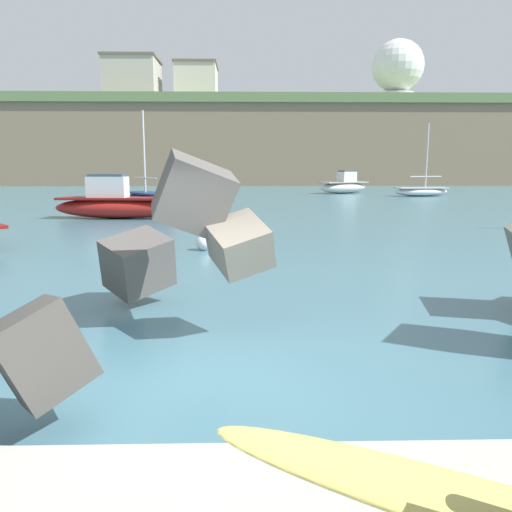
{
  "coord_description": "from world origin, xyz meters",
  "views": [
    {
      "loc": [
        0.56,
        -5.78,
        2.48
      ],
      "look_at": [
        0.71,
        0.5,
        1.4
      ],
      "focal_mm": 36.79,
      "sensor_mm": 36.0,
      "label": 1
    }
  ],
  "objects_px": {
    "boat_mid_right": "(344,186)",
    "boat_near_centre": "(116,204)",
    "boat_near_left": "(421,191)",
    "radar_dome": "(398,70)",
    "mooring_buoy_inner": "(203,243)",
    "station_building_central": "(133,80)",
    "boat_near_right": "(196,186)",
    "station_building_west": "(197,85)",
    "boat_mid_centre": "(148,198)"
  },
  "relations": [
    {
      "from": "boat_mid_right",
      "to": "radar_dome",
      "type": "xyz_separation_m",
      "value": [
        14.81,
        35.96,
        16.52
      ]
    },
    {
      "from": "boat_near_centre",
      "to": "boat_mid_centre",
      "type": "relative_size",
      "value": 1.06
    },
    {
      "from": "boat_mid_right",
      "to": "boat_near_left",
      "type": "bearing_deg",
      "value": -39.87
    },
    {
      "from": "boat_near_left",
      "to": "boat_mid_centre",
      "type": "xyz_separation_m",
      "value": [
        -20.87,
        -10.42,
        0.05
      ]
    },
    {
      "from": "boat_near_centre",
      "to": "boat_mid_right",
      "type": "bearing_deg",
      "value": 56.33
    },
    {
      "from": "boat_near_left",
      "to": "station_building_west",
      "type": "height_order",
      "value": "station_building_west"
    },
    {
      "from": "boat_near_right",
      "to": "boat_mid_right",
      "type": "distance_m",
      "value": 13.5
    },
    {
      "from": "radar_dome",
      "to": "station_building_west",
      "type": "height_order",
      "value": "radar_dome"
    },
    {
      "from": "boat_near_left",
      "to": "boat_near_right",
      "type": "bearing_deg",
      "value": 167.49
    },
    {
      "from": "boat_near_left",
      "to": "boat_near_right",
      "type": "relative_size",
      "value": 1.08
    },
    {
      "from": "station_building_west",
      "to": "boat_mid_right",
      "type": "bearing_deg",
      "value": -64.1
    },
    {
      "from": "boat_near_left",
      "to": "mooring_buoy_inner",
      "type": "height_order",
      "value": "boat_near_left"
    },
    {
      "from": "station_building_west",
      "to": "boat_mid_centre",
      "type": "bearing_deg",
      "value": -88.99
    },
    {
      "from": "boat_mid_centre",
      "to": "station_building_west",
      "type": "xyz_separation_m",
      "value": [
        -0.85,
        48.27,
        13.96
      ]
    },
    {
      "from": "mooring_buoy_inner",
      "to": "radar_dome",
      "type": "relative_size",
      "value": 0.04
    },
    {
      "from": "mooring_buoy_inner",
      "to": "radar_dome",
      "type": "bearing_deg",
      "value": 69.81
    },
    {
      "from": "boat_mid_right",
      "to": "mooring_buoy_inner",
      "type": "distance_m",
      "value": 34.5
    },
    {
      "from": "station_building_west",
      "to": "station_building_central",
      "type": "relative_size",
      "value": 0.98
    },
    {
      "from": "boat_near_right",
      "to": "mooring_buoy_inner",
      "type": "bearing_deg",
      "value": -84.72
    },
    {
      "from": "station_building_central",
      "to": "boat_near_centre",
      "type": "bearing_deg",
      "value": -79.78
    },
    {
      "from": "boat_near_centre",
      "to": "station_building_central",
      "type": "relative_size",
      "value": 0.76
    },
    {
      "from": "boat_near_left",
      "to": "radar_dome",
      "type": "bearing_deg",
      "value": 77.26
    },
    {
      "from": "boat_near_right",
      "to": "station_building_west",
      "type": "xyz_separation_m",
      "value": [
        -2.61,
        33.62,
        13.71
      ]
    },
    {
      "from": "boat_near_centre",
      "to": "boat_mid_centre",
      "type": "xyz_separation_m",
      "value": [
        0.11,
        7.95,
        -0.2
      ]
    },
    {
      "from": "station_building_west",
      "to": "station_building_central",
      "type": "xyz_separation_m",
      "value": [
        -8.8,
        -3.25,
        0.11
      ]
    },
    {
      "from": "boat_mid_centre",
      "to": "boat_near_right",
      "type": "bearing_deg",
      "value": 83.17
    },
    {
      "from": "boat_near_right",
      "to": "station_building_west",
      "type": "relative_size",
      "value": 0.68
    },
    {
      "from": "radar_dome",
      "to": "boat_near_centre",
      "type": "bearing_deg",
      "value": -117.08
    },
    {
      "from": "station_building_central",
      "to": "boat_near_right",
      "type": "bearing_deg",
      "value": -69.4
    },
    {
      "from": "boat_near_left",
      "to": "radar_dome",
      "type": "xyz_separation_m",
      "value": [
        9.19,
        40.65,
        16.79
      ]
    },
    {
      "from": "boat_near_centre",
      "to": "mooring_buoy_inner",
      "type": "height_order",
      "value": "boat_near_centre"
    },
    {
      "from": "boat_near_centre",
      "to": "boat_near_right",
      "type": "height_order",
      "value": "boat_near_right"
    },
    {
      "from": "boat_mid_right",
      "to": "boat_near_centre",
      "type": "bearing_deg",
      "value": -123.67
    },
    {
      "from": "boat_mid_centre",
      "to": "boat_mid_right",
      "type": "height_order",
      "value": "boat_mid_centre"
    },
    {
      "from": "boat_near_centre",
      "to": "boat_mid_right",
      "type": "distance_m",
      "value": 27.71
    },
    {
      "from": "mooring_buoy_inner",
      "to": "station_building_west",
      "type": "distance_m",
      "value": 67.77
    },
    {
      "from": "boat_near_right",
      "to": "boat_mid_centre",
      "type": "xyz_separation_m",
      "value": [
        -1.76,
        -14.66,
        -0.25
      ]
    },
    {
      "from": "boat_near_centre",
      "to": "boat_mid_right",
      "type": "relative_size",
      "value": 1.17
    },
    {
      "from": "boat_mid_right",
      "to": "mooring_buoy_inner",
      "type": "xyz_separation_m",
      "value": [
        -10.5,
        -32.85,
        -0.48
      ]
    },
    {
      "from": "boat_near_left",
      "to": "boat_near_centre",
      "type": "xyz_separation_m",
      "value": [
        -20.98,
        -18.36,
        0.25
      ]
    },
    {
      "from": "boat_near_left",
      "to": "mooring_buoy_inner",
      "type": "distance_m",
      "value": 32.45
    },
    {
      "from": "boat_near_centre",
      "to": "radar_dome",
      "type": "bearing_deg",
      "value": 62.92
    },
    {
      "from": "boat_near_right",
      "to": "mooring_buoy_inner",
      "type": "distance_m",
      "value": 32.55
    },
    {
      "from": "boat_near_left",
      "to": "boat_mid_right",
      "type": "height_order",
      "value": "boat_near_left"
    },
    {
      "from": "boat_near_right",
      "to": "radar_dome",
      "type": "relative_size",
      "value": 0.53
    },
    {
      "from": "boat_near_centre",
      "to": "radar_dome",
      "type": "height_order",
      "value": "radar_dome"
    },
    {
      "from": "mooring_buoy_inner",
      "to": "station_building_west",
      "type": "bearing_deg",
      "value": 94.85
    },
    {
      "from": "boat_near_centre",
      "to": "station_building_central",
      "type": "xyz_separation_m",
      "value": [
        -9.55,
        52.97,
        13.86
      ]
    },
    {
      "from": "mooring_buoy_inner",
      "to": "boat_near_left",
      "type": "bearing_deg",
      "value": 60.21
    },
    {
      "from": "mooring_buoy_inner",
      "to": "boat_near_centre",
      "type": "bearing_deg",
      "value": 116.38
    }
  ]
}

